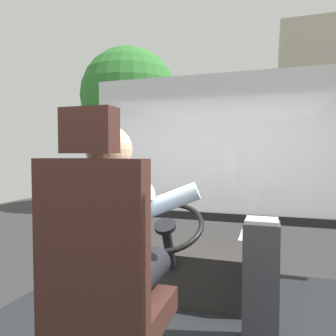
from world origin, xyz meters
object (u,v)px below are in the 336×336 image
object	(u,v)px
driver_seat	(104,287)
fare_box	(261,282)
steering_console	(181,267)
bus_driver	(115,236)

from	to	relation	value
driver_seat	fare_box	bearing A→B (deg)	49.49
steering_console	fare_box	bearing A→B (deg)	-39.44
bus_driver	fare_box	distance (m)	0.98
driver_seat	bus_driver	distance (m)	0.22
bus_driver	driver_seat	bearing A→B (deg)	-90.00
fare_box	steering_console	bearing A→B (deg)	140.56
fare_box	bus_driver	bearing A→B (deg)	-135.07
bus_driver	steering_console	bearing A→B (deg)	90.00
driver_seat	bus_driver	xyz separation A→B (m)	(0.00, 0.11, 0.20)
bus_driver	steering_console	size ratio (longest dim) A/B	0.73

